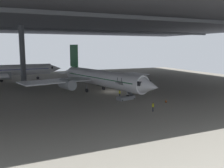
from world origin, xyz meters
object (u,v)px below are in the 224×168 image
at_px(crew_worker_by_stairs, 120,93).
at_px(traffic_cone_orange, 166,101).
at_px(airplane_main, 100,78).
at_px(boarding_stairs, 126,96).
at_px(airplane_distant, 7,70).
at_px(crew_worker_near_nose, 153,106).

bearing_deg(crew_worker_by_stairs, traffic_cone_orange, -51.97).
distance_m(airplane_main, boarding_stairs, 10.16).
distance_m(boarding_stairs, airplane_distant, 45.06).
bearing_deg(crew_worker_near_nose, traffic_cone_orange, 38.16).
xyz_separation_m(crew_worker_near_nose, crew_worker_by_stairs, (0.00, 12.51, 0.05)).
height_order(crew_worker_by_stairs, airplane_distant, airplane_distant).
bearing_deg(airplane_distant, crew_worker_by_stairs, -60.57).
xyz_separation_m(airplane_distant, traffic_cone_orange, (27.06, -44.96, -3.00)).
xyz_separation_m(crew_worker_near_nose, airplane_distant, (-21.00, 49.73, 2.40)).
relative_size(crew_worker_by_stairs, airplane_distant, 0.05).
distance_m(airplane_distant, traffic_cone_orange, 52.56).
distance_m(crew_worker_near_nose, crew_worker_by_stairs, 12.51).
distance_m(crew_worker_near_nose, traffic_cone_orange, 7.73).
bearing_deg(airplane_distant, crew_worker_near_nose, -67.11).
height_order(crew_worker_near_nose, traffic_cone_orange, crew_worker_near_nose).
bearing_deg(airplane_distant, traffic_cone_orange, -58.96).
relative_size(boarding_stairs, crew_worker_by_stairs, 2.79).
bearing_deg(airplane_main, traffic_cone_orange, -62.62).
height_order(airplane_main, crew_worker_by_stairs, airplane_main).
bearing_deg(airplane_main, airplane_distant, 122.75).
bearing_deg(airplane_main, crew_worker_near_nose, -85.20).
height_order(boarding_stairs, crew_worker_by_stairs, boarding_stairs).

